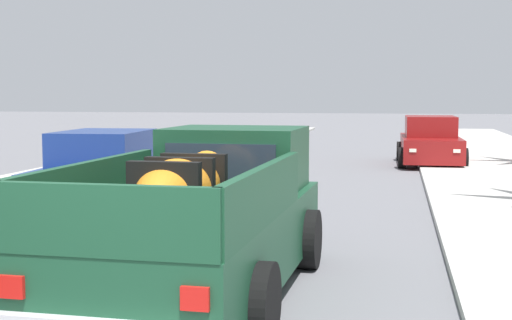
{
  "coord_description": "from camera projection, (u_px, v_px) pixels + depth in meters",
  "views": [
    {
      "loc": [
        2.21,
        -3.47,
        2.24
      ],
      "look_at": [
        0.04,
        7.63,
        1.2
      ],
      "focal_mm": 50.64,
      "sensor_mm": 36.0,
      "label": 1
    }
  ],
  "objects": [
    {
      "name": "sidewalk_left",
      "position": [
        63.0,
        188.0,
        16.77
      ],
      "size": [
        5.03,
        60.0,
        0.12
      ],
      "primitive_type": "cube",
      "color": "beige",
      "rests_on": "ground"
    },
    {
      "name": "pickup_truck",
      "position": [
        205.0,
        221.0,
        8.12
      ],
      "size": [
        2.32,
        5.26,
        1.8
      ],
      "color": "#19472D",
      "rests_on": "ground"
    },
    {
      "name": "car_left_mid",
      "position": [
        106.0,
        173.0,
        13.86
      ],
      "size": [
        2.21,
        4.34,
        1.54
      ],
      "color": "navy",
      "rests_on": "ground"
    },
    {
      "name": "curb_left",
      "position": [
        108.0,
        189.0,
        16.56
      ],
      "size": [
        0.16,
        60.0,
        0.1
      ],
      "primitive_type": "cube",
      "color": "silver",
      "rests_on": "ground"
    },
    {
      "name": "car_left_near",
      "position": [
        430.0,
        142.0,
        22.8
      ],
      "size": [
        2.08,
        4.29,
        1.54
      ],
      "color": "maroon",
      "rests_on": "ground"
    },
    {
      "name": "curb_right",
      "position": [
        497.0,
        200.0,
        14.92
      ],
      "size": [
        0.16,
        60.0,
        0.1
      ],
      "primitive_type": "cube",
      "color": "silver",
      "rests_on": "ground"
    }
  ]
}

